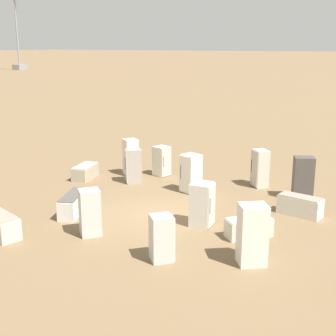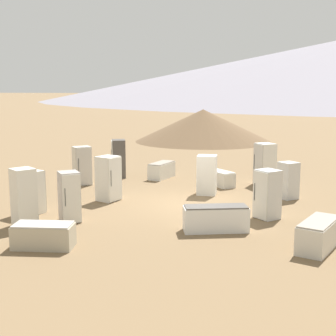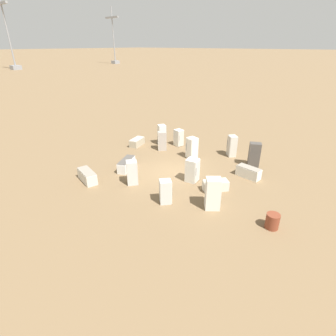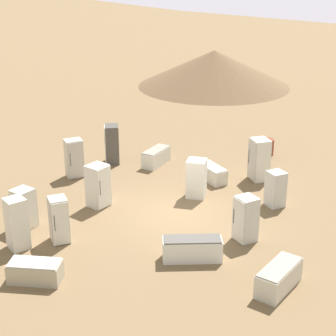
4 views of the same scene
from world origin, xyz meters
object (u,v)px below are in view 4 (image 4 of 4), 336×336
object	(u,v)px
discarded_fridge_5	(156,157)
discarded_fridge_10	(279,278)
discarded_fridge_11	(259,160)
discarded_fridge_1	(74,158)
discarded_fridge_9	(17,223)
rusty_barrel	(267,147)
discarded_fridge_3	(192,249)
discarded_fridge_7	(212,173)
discarded_fridge_8	(59,220)
discarded_fridge_14	(24,208)
discarded_fridge_2	(196,178)
discarded_fridge_12	(275,189)
discarded_fridge_6	(35,271)
discarded_fridge_0	(98,186)
discarded_fridge_13	(246,219)
discarded_fridge_4	(112,144)

from	to	relation	value
discarded_fridge_5	discarded_fridge_10	bearing A→B (deg)	139.45
discarded_fridge_5	discarded_fridge_11	distance (m)	4.79
discarded_fridge_1	discarded_fridge_10	distance (m)	11.28
discarded_fridge_1	discarded_fridge_9	size ratio (longest dim) A/B	0.95
discarded_fridge_5	rusty_barrel	distance (m)	5.44
discarded_fridge_3	discarded_fridge_10	world-z (taller)	discarded_fridge_10
discarded_fridge_1	discarded_fridge_7	size ratio (longest dim) A/B	1.06
discarded_fridge_8	discarded_fridge_14	distance (m)	1.77
discarded_fridge_11	discarded_fridge_14	distance (m)	9.96
discarded_fridge_8	discarded_fridge_10	bearing A→B (deg)	135.59
discarded_fridge_2	discarded_fridge_7	xyz separation A→B (m)	(1.80, -0.08, -0.45)
discarded_fridge_7	discarded_fridge_12	bearing A→B (deg)	-76.70
discarded_fridge_6	discarded_fridge_3	bearing A→B (deg)	-68.74
discarded_fridge_7	discarded_fridge_14	xyz separation A→B (m)	(-6.53, 4.88, 0.40)
discarded_fridge_10	discarded_fridge_11	size ratio (longest dim) A/B	1.04
discarded_fridge_2	discarded_fridge_6	xyz separation A→B (m)	(-7.58, 2.45, -0.45)
discarded_fridge_0	discarded_fridge_12	bearing A→B (deg)	127.63
discarded_fridge_14	rusty_barrel	xyz separation A→B (m)	(10.53, -6.37, -0.33)
discarded_fridge_0	discarded_fridge_13	size ratio (longest dim) A/B	1.05
discarded_fridge_6	discarded_fridge_9	xyz separation A→B (m)	(1.50, 1.67, 0.57)
discarded_fridge_8	discarded_fridge_6	bearing A→B (deg)	61.55
discarded_fridge_11	rusty_barrel	xyz separation A→B (m)	(3.18, 0.33, -0.52)
discarded_fridge_9	discarded_fridge_2	bearing A→B (deg)	-3.06
discarded_fridge_8	discarded_fridge_4	bearing A→B (deg)	-119.95
discarded_fridge_2	discarded_fridge_9	xyz separation A→B (m)	(-6.08, 4.13, 0.11)
discarded_fridge_11	discarded_fridge_7	bearing A→B (deg)	75.87
discarded_fridge_0	discarded_fridge_13	world-z (taller)	discarded_fridge_0
discarded_fridge_3	discarded_fridge_12	bearing A→B (deg)	-41.81
discarded_fridge_7	discarded_fridge_11	xyz separation A→B (m)	(0.82, -1.82, 0.58)
discarded_fridge_3	discarded_fridge_6	distance (m)	4.88
discarded_fridge_5	discarded_fridge_6	size ratio (longest dim) A/B	0.99
discarded_fridge_3	discarded_fridge_14	bearing A→B (deg)	66.49
discarded_fridge_11	discarded_fridge_13	bearing A→B (deg)	150.08
discarded_fridge_9	discarded_fridge_14	distance (m)	1.52
discarded_fridge_3	discarded_fridge_2	bearing A→B (deg)	-6.39
discarded_fridge_2	discarded_fridge_4	world-z (taller)	discarded_fridge_4
discarded_fridge_10	discarded_fridge_4	bearing A→B (deg)	-24.36
discarded_fridge_3	discarded_fridge_4	xyz separation A→B (m)	(6.84, 6.31, 0.51)
discarded_fridge_4	discarded_fridge_5	distance (m)	2.11
discarded_fridge_2	discarded_fridge_3	size ratio (longest dim) A/B	0.79
discarded_fridge_0	discarded_fridge_1	bearing A→B (deg)	-117.63
discarded_fridge_12	discarded_fridge_2	bearing A→B (deg)	137.63
discarded_fridge_3	discarded_fridge_12	xyz separation A→B (m)	(4.98, -1.61, 0.32)
discarded_fridge_1	discarded_fridge_11	world-z (taller)	discarded_fridge_11
discarded_fridge_2	discarded_fridge_0	bearing A→B (deg)	-153.37
discarded_fridge_12	discarded_fridge_6	bearing A→B (deg)	-172.86
discarded_fridge_9	discarded_fridge_1	bearing A→B (deg)	44.35
discarded_fridge_5	discarded_fridge_10	xyz separation A→B (m)	(-7.97, -7.21, 0.01)
discarded_fridge_8	discarded_fridge_2	bearing A→B (deg)	-164.15
discarded_fridge_7	discarded_fridge_11	world-z (taller)	discarded_fridge_11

